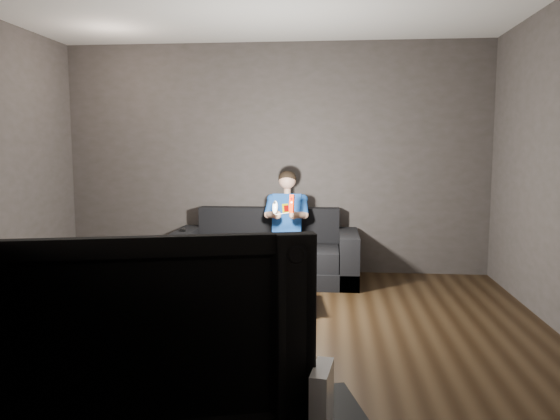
# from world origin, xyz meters

# --- Properties ---
(floor) EXTENTS (5.00, 5.00, 0.00)m
(floor) POSITION_xyz_m (0.00, 0.00, 0.00)
(floor) COLOR black
(floor) RESTS_ON ground
(back_wall) EXTENTS (5.00, 0.04, 2.70)m
(back_wall) POSITION_xyz_m (0.00, 2.50, 1.35)
(back_wall) COLOR #3A3632
(back_wall) RESTS_ON ground
(front_wall) EXTENTS (5.00, 0.04, 2.70)m
(front_wall) POSITION_xyz_m (0.00, -2.50, 1.35)
(front_wall) COLOR #3A3632
(front_wall) RESTS_ON ground
(sofa) EXTENTS (2.04, 0.88, 0.79)m
(sofa) POSITION_xyz_m (-0.05, 2.02, 0.26)
(sofa) COLOR black
(sofa) RESTS_ON floor
(child) EXTENTS (0.48, 0.59, 1.18)m
(child) POSITION_xyz_m (0.18, 1.97, 0.71)
(child) COLOR black
(child) RESTS_ON sofa
(wii_remote_red) EXTENTS (0.06, 0.08, 0.19)m
(wii_remote_red) POSITION_xyz_m (0.27, 1.52, 0.92)
(wii_remote_red) COLOR #F22100
(wii_remote_red) RESTS_ON child
(nunchuk_white) EXTENTS (0.07, 0.09, 0.15)m
(nunchuk_white) POSITION_xyz_m (0.10, 1.52, 0.88)
(nunchuk_white) COLOR white
(nunchuk_white) RESTS_ON child
(wii_remote_black) EXTENTS (0.08, 0.15, 0.03)m
(wii_remote_black) POSITION_xyz_m (-0.97, 1.94, 0.57)
(wii_remote_black) COLOR black
(wii_remote_black) RESTS_ON sofa
(coffee_table) EXTENTS (1.03, 0.59, 0.36)m
(coffee_table) POSITION_xyz_m (-0.01, 0.96, 0.31)
(coffee_table) COLOR black
(coffee_table) RESTS_ON floor
(tv) EXTENTS (1.15, 0.43, 0.66)m
(tv) POSITION_xyz_m (0.03, -2.27, 0.89)
(tv) COLOR black
(tv) RESTS_ON media_console
(wii_console) EXTENTS (0.08, 0.18, 0.23)m
(wii_console) POSITION_xyz_m (0.64, -2.27, 0.67)
(wii_console) COLOR white
(wii_console) RESTS_ON media_console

